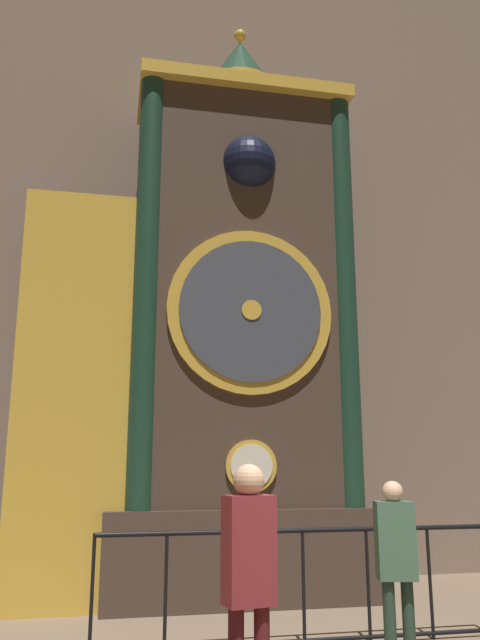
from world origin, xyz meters
TOP-DOWN VIEW (x-y plane):
  - cathedral_back_wall at (-0.09, 6.20)m, footprint 24.00×0.32m
  - clock_tower at (-0.77, 4.88)m, footprint 4.97×1.84m
  - railing_fence at (-0.11, 2.56)m, footprint 4.27×0.05m
  - visitor_near at (-1.14, 0.50)m, footprint 0.37×0.28m
  - visitor_far at (0.46, 1.57)m, footprint 0.38×0.29m

SIDE VIEW (x-z plane):
  - railing_fence at x=-0.11m, z-range 0.06..1.21m
  - visitor_far at x=0.46m, z-range 0.16..1.81m
  - visitor_near at x=-1.14m, z-range 0.20..2.01m
  - clock_tower at x=-0.77m, z-range -0.79..8.07m
  - cathedral_back_wall at x=-0.09m, z-range -0.01..15.02m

